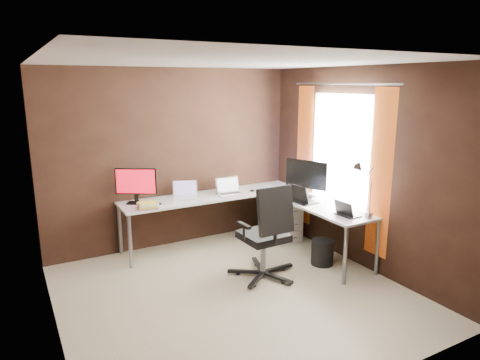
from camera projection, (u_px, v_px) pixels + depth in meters
name	position (u px, v px, depth m)	size (l,w,h in m)	color
room	(258.00, 178.00, 4.70)	(3.60, 3.60, 2.50)	#B7AD8E
desk	(252.00, 203.00, 5.90)	(2.65, 2.25, 0.73)	white
drawer_pedestal	(282.00, 220.00, 6.35)	(0.42, 0.50, 0.60)	white
monitor_left	(136.00, 184.00, 5.63)	(0.48, 0.30, 0.47)	black
monitor_right	(306.00, 176.00, 5.94)	(0.27, 0.60, 0.52)	black
laptop_white	(185.00, 194.00, 5.96)	(0.40, 0.34, 0.22)	white
laptop_silver	(229.00, 191.00, 6.13)	(0.37, 0.28, 0.23)	silver
laptop_black_big	(302.00, 198.00, 5.71)	(0.29, 0.39, 0.25)	black
laptop_black_small	(346.00, 212.00, 5.14)	(0.21, 0.29, 0.19)	black
book_stack	(148.00, 205.00, 5.44)	(0.29, 0.25, 0.08)	#A68559
mouse_left	(159.00, 204.00, 5.59)	(0.08, 0.05, 0.03)	black
mouse_corner	(252.00, 191.00, 6.27)	(0.09, 0.06, 0.04)	black
desk_lamp	(363.00, 183.00, 5.00)	(0.20, 0.24, 0.66)	slate
office_chair	(265.00, 251.00, 5.10)	(0.65, 0.65, 1.16)	black
wastebasket	(322.00, 252.00, 5.50)	(0.28, 0.28, 0.33)	black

